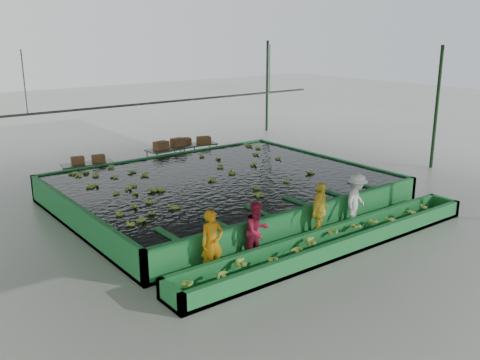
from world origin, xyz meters
TOP-DOWN VIEW (x-y plane):
  - ground at (0.00, 0.00)m, footprint 80.00×80.00m
  - shed_roof at (0.00, 0.00)m, footprint 20.00×22.00m
  - shed_posts at (0.00, 0.00)m, footprint 20.00×22.00m
  - flotation_tank at (0.00, 1.50)m, footprint 10.00×8.00m
  - tank_water at (0.00, 1.50)m, footprint 9.70×7.70m
  - sorting_trough at (0.00, -3.60)m, footprint 10.00×1.00m
  - cableway_rail at (0.00, 5.00)m, footprint 0.08×0.08m
  - rail_hanger_left at (-5.00, 5.00)m, footprint 0.04×0.04m
  - rail_hanger_right at (5.00, 5.00)m, footprint 0.04×0.04m
  - worker_a at (-3.34, -2.80)m, footprint 0.62×0.44m
  - worker_b at (-1.98, -2.80)m, footprint 0.77×0.62m
  - worker_c at (0.21, -2.80)m, footprint 1.03×0.76m
  - worker_d at (1.70, -2.80)m, footprint 1.20×0.95m
  - packing_table_left at (-2.74, 6.16)m, footprint 1.96×1.05m
  - packing_table_mid at (0.84, 6.24)m, footprint 2.12×0.99m
  - packing_table_right at (2.28, 6.64)m, footprint 1.94×1.01m
  - box_stack_left at (-2.71, 6.16)m, footprint 1.26×0.63m
  - box_stack_mid at (0.82, 6.30)m, footprint 1.49×0.62m
  - box_stack_right at (2.16, 6.57)m, footprint 1.49×0.75m
  - floating_bananas at (0.00, 2.30)m, footprint 8.30×5.66m
  - trough_bananas at (0.00, -3.60)m, footprint 8.68×0.58m

SIDE VIEW (x-z plane):
  - ground at x=0.00m, z-range 0.00..0.00m
  - sorting_trough at x=0.00m, z-range 0.00..0.50m
  - trough_bananas at x=0.00m, z-range 0.34..0.46m
  - packing_table_right at x=2.28m, z-range 0.00..0.84m
  - packing_table_left at x=-2.74m, z-range 0.00..0.85m
  - flotation_tank at x=0.00m, z-range 0.00..0.90m
  - packing_table_mid at x=0.84m, z-range 0.00..0.94m
  - worker_b at x=-1.98m, z-range 0.00..1.52m
  - worker_a at x=-3.34m, z-range 0.00..1.58m
  - worker_d at x=1.70m, z-range 0.00..1.63m
  - worker_c at x=0.21m, z-range 0.00..1.63m
  - box_stack_right at x=2.16m, z-range 0.69..1.00m
  - box_stack_left at x=-2.71m, z-range 0.72..0.98m
  - tank_water at x=0.00m, z-range 0.85..0.85m
  - floating_bananas at x=0.00m, z-range 0.79..0.91m
  - box_stack_mid at x=0.82m, z-range 0.78..1.09m
  - shed_posts at x=0.00m, z-range 0.00..5.00m
  - cableway_rail at x=0.00m, z-range -4.00..10.00m
  - rail_hanger_left at x=-5.00m, z-range 3.00..5.00m
  - rail_hanger_right at x=5.00m, z-range 3.00..5.00m
  - shed_roof at x=0.00m, z-range 4.98..5.02m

